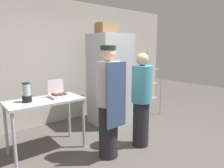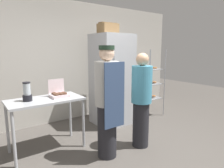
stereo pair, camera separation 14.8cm
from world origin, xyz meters
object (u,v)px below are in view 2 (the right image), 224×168
refrigerator (112,80)px  blender_pitcher (27,93)px  cardboard_storage_box (108,29)px  donut_box (59,94)px  person_customer (141,100)px  person_baker (107,101)px  baking_rack (150,83)px

refrigerator → blender_pitcher: bearing=-169.6°
blender_pitcher → cardboard_storage_box: bearing=11.9°
blender_pitcher → cardboard_storage_box: size_ratio=0.77×
donut_box → cardboard_storage_box: size_ratio=0.75×
blender_pitcher → person_customer: person_customer is taller
person_baker → person_customer: size_ratio=1.07×
person_baker → donut_box: bearing=121.1°
blender_pitcher → person_customer: size_ratio=0.19×
donut_box → person_customer: person_customer is taller
person_baker → person_customer: bearing=-4.7°
donut_box → person_customer: 1.37m
person_customer → donut_box: bearing=144.2°
baking_rack → person_customer: size_ratio=1.03×
cardboard_storage_box → blender_pitcher: bearing=-168.1°
blender_pitcher → cardboard_storage_box: 2.11m
donut_box → person_customer: (1.11, -0.80, -0.10)m
refrigerator → person_customer: refrigerator is taller
baking_rack → blender_pitcher: (-2.93, -0.23, 0.19)m
baking_rack → person_customer: 1.71m
blender_pitcher → person_customer: (1.59, -0.84, -0.18)m
donut_box → person_customer: bearing=-35.8°
blender_pitcher → person_baker: 1.23m
refrigerator → blender_pitcher: size_ratio=6.67×
refrigerator → blender_pitcher: (-1.86, -0.34, 0.01)m
refrigerator → cardboard_storage_box: cardboard_storage_box is taller
person_customer → blender_pitcher: bearing=152.2°
refrigerator → person_baker: 1.46m
refrigerator → donut_box: refrigerator is taller
cardboard_storage_box → donut_box: bearing=-162.2°
blender_pitcher → person_baker: (0.94, -0.79, -0.11)m
refrigerator → donut_box: bearing=-164.5°
refrigerator → baking_rack: (1.08, -0.11, -0.17)m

